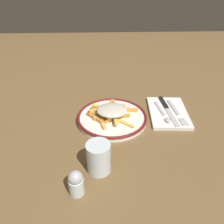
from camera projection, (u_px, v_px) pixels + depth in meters
name	position (u px, v px, depth m)	size (l,w,h in m)	color
ground_plane	(112.00, 120.00, 0.85)	(2.60, 2.60, 0.00)	brown
plate	(112.00, 117.00, 0.85)	(0.26, 0.26, 0.02)	white
fries_heap	(112.00, 112.00, 0.83)	(0.20, 0.17, 0.04)	gold
napkin	(168.00, 112.00, 0.89)	(0.14, 0.22, 0.01)	white
fork	(177.00, 112.00, 0.87)	(0.04, 0.18, 0.01)	silver
knife	(167.00, 108.00, 0.90)	(0.03, 0.21, 0.01)	black
spoon	(165.00, 115.00, 0.85)	(0.04, 0.15, 0.01)	silver
water_glass	(99.00, 158.00, 0.62)	(0.07, 0.07, 0.09)	silver
salt_shaker	(76.00, 183.00, 0.56)	(0.04, 0.04, 0.07)	silver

